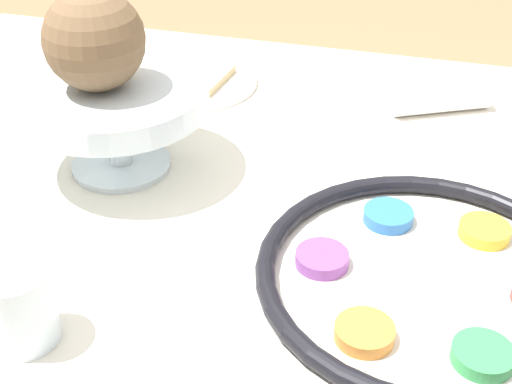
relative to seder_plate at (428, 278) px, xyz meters
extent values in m
cylinder|color=silver|center=(0.00, 0.00, -0.01)|extent=(0.34, 0.34, 0.01)
torus|color=black|center=(0.00, 0.00, 0.00)|extent=(0.34, 0.34, 0.02)
cylinder|color=#844299|center=(0.11, 0.00, 0.00)|extent=(0.05, 0.05, 0.01)
cylinder|color=orange|center=(0.05, 0.09, 0.00)|extent=(0.05, 0.05, 0.01)
cylinder|color=#33934C|center=(-0.05, 0.09, 0.00)|extent=(0.05, 0.05, 0.01)
cylinder|color=gold|center=(-0.05, -0.09, 0.00)|extent=(0.05, 0.05, 0.01)
cylinder|color=#2D6BB7|center=(0.05, -0.09, 0.00)|extent=(0.05, 0.05, 0.01)
cylinder|color=silver|center=(0.39, -0.13, -0.01)|extent=(0.12, 0.12, 0.01)
cylinder|color=silver|center=(0.39, -0.13, 0.03)|extent=(0.03, 0.03, 0.07)
cylinder|color=silver|center=(0.39, -0.13, 0.08)|extent=(0.23, 0.23, 0.03)
sphere|color=orange|center=(0.41, -0.14, 0.14)|extent=(0.09, 0.09, 0.09)
sphere|color=brown|center=(0.40, -0.13, 0.16)|extent=(0.12, 0.12, 0.12)
cylinder|color=silver|center=(0.38, -0.38, -0.01)|extent=(0.19, 0.19, 0.01)
cube|color=#D1B784|center=(0.38, -0.38, 0.00)|extent=(0.11, 0.11, 0.01)
cylinder|color=white|center=(0.01, -0.39, 0.00)|extent=(0.14, 0.10, 0.04)
cylinder|color=silver|center=(0.35, 0.16, 0.02)|extent=(0.06, 0.06, 0.08)
camera|label=1|loc=(0.02, 0.56, 0.46)|focal=50.00mm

